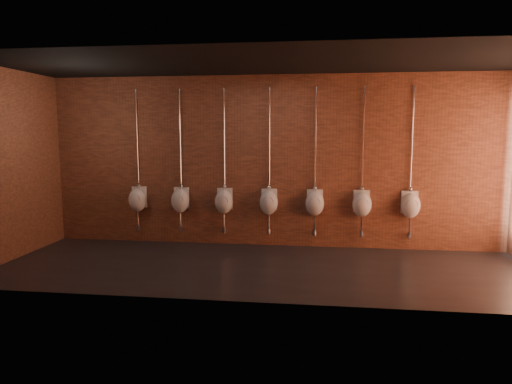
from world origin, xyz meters
TOP-DOWN VIEW (x-y plane):
  - ground at (0.00, 0.00)m, footprint 8.50×8.50m
  - room_shell at (0.00, 0.00)m, footprint 8.54×3.04m
  - urinal_0 at (-2.61, 1.38)m, footprint 0.35×0.31m
  - urinal_1 at (-1.75, 1.38)m, footprint 0.35×0.31m
  - urinal_2 at (-0.90, 1.38)m, footprint 0.35×0.31m
  - urinal_3 at (-0.04, 1.38)m, footprint 0.35×0.31m
  - urinal_4 at (0.81, 1.38)m, footprint 0.35×0.31m
  - urinal_5 at (1.67, 1.38)m, footprint 0.35×0.31m
  - urinal_6 at (2.52, 1.38)m, footprint 0.35×0.31m

SIDE VIEW (x-z plane):
  - ground at x=0.00m, z-range 0.00..0.00m
  - urinal_0 at x=-2.61m, z-range -0.49..2.22m
  - urinal_1 at x=-1.75m, z-range -0.49..2.22m
  - urinal_2 at x=-0.90m, z-range -0.49..2.22m
  - urinal_3 at x=-0.04m, z-range -0.49..2.22m
  - urinal_4 at x=0.81m, z-range -0.49..2.22m
  - urinal_5 at x=1.67m, z-range -0.49..2.22m
  - urinal_6 at x=2.52m, z-range -0.49..2.22m
  - room_shell at x=0.00m, z-range 0.40..3.62m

